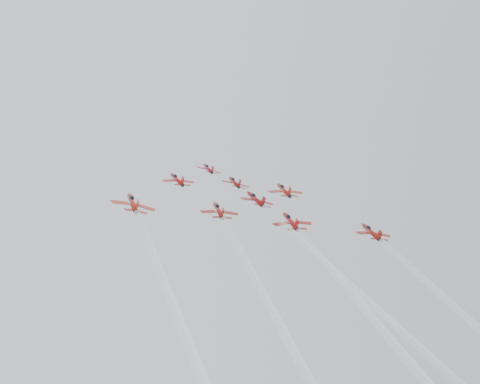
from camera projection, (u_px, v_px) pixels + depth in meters
name	position (u px, v px, depth m)	size (l,w,h in m)	color
jet_lead	(208.00, 168.00, 167.02)	(8.52, 10.59, 7.77)	maroon
jet_row2_left	(177.00, 179.00, 147.79)	(9.26, 11.50, 8.44)	#AF1110
jet_row2_center	(234.00, 182.00, 156.12)	(8.78, 10.90, 8.00)	maroon
jet_row2_right	(284.00, 190.00, 157.45)	(10.55, 13.11, 9.62)	#A92110
jet_center	(325.00, 278.00, 98.74)	(9.75, 87.30, 62.45)	maroon
jet_rear_farleft	(154.00, 319.00, 74.00)	(10.53, 94.23, 67.41)	#B11F10
jet_rear_left	(278.00, 304.00, 85.07)	(9.38, 83.97, 60.07)	maroon
jet_rear_right	(390.00, 325.00, 84.82)	(9.83, 87.98, 62.94)	#A6120F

